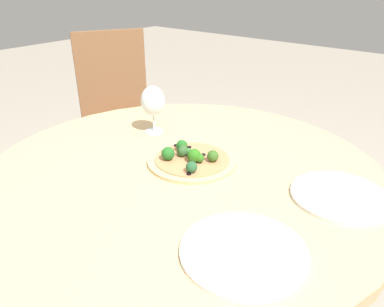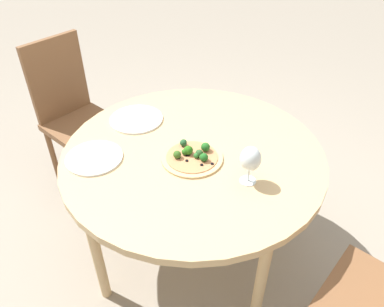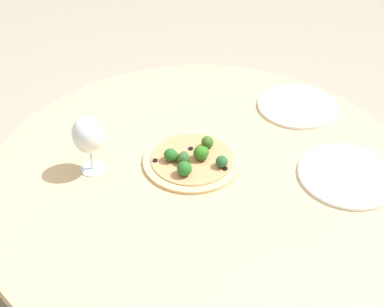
{
  "view_description": "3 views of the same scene",
  "coord_description": "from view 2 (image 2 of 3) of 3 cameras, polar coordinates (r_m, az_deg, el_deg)",
  "views": [
    {
      "loc": [
        -0.65,
        0.76,
        1.26
      ],
      "look_at": [
        0.01,
        -0.05,
        0.74
      ],
      "focal_mm": 35.0,
      "sensor_mm": 36.0,
      "label": 1
    },
    {
      "loc": [
        0.28,
        -1.35,
        1.77
      ],
      "look_at": [
        0.01,
        -0.05,
        0.74
      ],
      "focal_mm": 35.0,
      "sensor_mm": 36.0,
      "label": 2
    },
    {
      "loc": [
        0.55,
        0.99,
        1.68
      ],
      "look_at": [
        0.01,
        -0.05,
        0.74
      ],
      "focal_mm": 50.0,
      "sensor_mm": 36.0,
      "label": 3
    }
  ],
  "objects": [
    {
      "name": "wine_glass",
      "position": [
        1.53,
        8.91,
        -0.9
      ],
      "size": [
        0.09,
        0.09,
        0.18
      ],
      "color": "silver",
      "rests_on": "dining_table"
    },
    {
      "name": "dining_table",
      "position": [
        1.78,
        0.14,
        -1.13
      ],
      "size": [
        1.22,
        1.22,
        0.71
      ],
      "color": "tan",
      "rests_on": "ground_plane"
    },
    {
      "name": "chair_2",
      "position": [
        2.53,
        -17.58,
        6.1
      ],
      "size": [
        0.55,
        0.55,
        0.97
      ],
      "rotation": [
        0.0,
        0.0,
        1.06
      ],
      "color": "brown",
      "rests_on": "ground_plane"
    },
    {
      "name": "pizza",
      "position": [
        1.69,
        0.09,
        -0.34
      ],
      "size": [
        0.28,
        0.28,
        0.06
      ],
      "color": "tan",
      "rests_on": "dining_table"
    },
    {
      "name": "ground_plane",
      "position": [
        2.25,
        0.12,
        -14.17
      ],
      "size": [
        12.0,
        12.0,
        0.0
      ],
      "primitive_type": "plane",
      "color": "gray"
    },
    {
      "name": "plate_far",
      "position": [
        1.75,
        -14.67,
        -0.62
      ],
      "size": [
        0.26,
        0.26,
        0.01
      ],
      "color": "silver",
      "rests_on": "dining_table"
    },
    {
      "name": "plate_near",
      "position": [
        1.98,
        -8.48,
        5.21
      ],
      "size": [
        0.28,
        0.28,
        0.01
      ],
      "color": "silver",
      "rests_on": "dining_table"
    }
  ]
}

